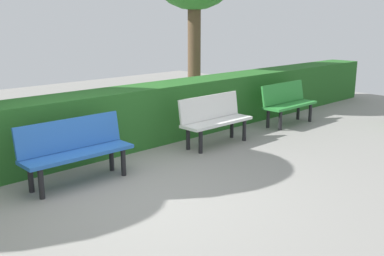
% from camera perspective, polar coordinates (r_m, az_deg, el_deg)
% --- Properties ---
extents(ground_plane, '(19.45, 19.45, 0.00)m').
position_cam_1_polar(ground_plane, '(5.70, -8.21, -8.49)').
color(ground_plane, gray).
extents(bench_green, '(1.40, 0.46, 0.86)m').
position_cam_1_polar(bench_green, '(9.44, 12.21, 3.35)').
color(bench_green, '#2D8C38').
rests_on(bench_green, ground_plane).
extents(bench_white, '(1.42, 0.45, 0.86)m').
position_cam_1_polar(bench_white, '(7.73, 2.89, 1.34)').
color(bench_white, white).
rests_on(bench_white, ground_plane).
extents(bench_blue, '(1.52, 0.46, 0.86)m').
position_cam_1_polar(bench_blue, '(6.11, -14.83, -2.50)').
color(bench_blue, blue).
rests_on(bench_blue, ground_plane).
extents(hedge_row, '(15.45, 0.76, 1.01)m').
position_cam_1_polar(hedge_row, '(7.55, -9.47, 1.08)').
color(hedge_row, '#266023').
rests_on(hedge_row, ground_plane).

